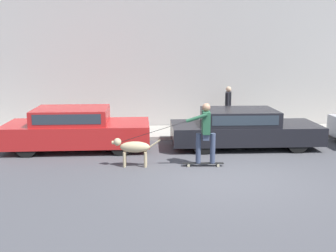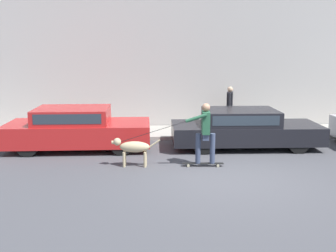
{
  "view_description": "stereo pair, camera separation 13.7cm",
  "coord_description": "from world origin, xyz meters",
  "px_view_note": "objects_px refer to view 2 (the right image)",
  "views": [
    {
      "loc": [
        -1.89,
        -8.77,
        2.98
      ],
      "look_at": [
        -1.33,
        1.51,
        0.95
      ],
      "focal_mm": 42.0,
      "sensor_mm": 36.0,
      "label": 1
    },
    {
      "loc": [
        -1.76,
        -8.78,
        2.98
      ],
      "look_at": [
        -1.33,
        1.51,
        0.95
      ],
      "focal_mm": 42.0,
      "sensor_mm": 36.0,
      "label": 2
    }
  ],
  "objects_px": {
    "parked_car_1": "(244,129)",
    "skateboarder": "(205,131)",
    "pedestrian_with_bag": "(230,106)",
    "dog": "(133,147)",
    "parked_car_0": "(78,129)"
  },
  "relations": [
    {
      "from": "parked_car_0",
      "to": "skateboarder",
      "type": "xyz_separation_m",
      "value": [
        3.58,
        -1.94,
        0.32
      ]
    },
    {
      "from": "parked_car_0",
      "to": "skateboarder",
      "type": "distance_m",
      "value": 4.08
    },
    {
      "from": "skateboarder",
      "to": "pedestrian_with_bag",
      "type": "xyz_separation_m",
      "value": [
        1.47,
        4.25,
        0.02
      ]
    },
    {
      "from": "dog",
      "to": "skateboarder",
      "type": "height_order",
      "value": "skateboarder"
    },
    {
      "from": "pedestrian_with_bag",
      "to": "parked_car_1",
      "type": "bearing_deg",
      "value": -75.48
    },
    {
      "from": "pedestrian_with_bag",
      "to": "skateboarder",
      "type": "bearing_deg",
      "value": -94.45
    },
    {
      "from": "parked_car_1",
      "to": "dog",
      "type": "bearing_deg",
      "value": -150.24
    },
    {
      "from": "parked_car_0",
      "to": "dog",
      "type": "height_order",
      "value": "parked_car_0"
    },
    {
      "from": "dog",
      "to": "pedestrian_with_bag",
      "type": "xyz_separation_m",
      "value": [
        3.31,
        4.17,
        0.46
      ]
    },
    {
      "from": "parked_car_1",
      "to": "pedestrian_with_bag",
      "type": "distance_m",
      "value": 2.34
    },
    {
      "from": "skateboarder",
      "to": "pedestrian_with_bag",
      "type": "height_order",
      "value": "pedestrian_with_bag"
    },
    {
      "from": "parked_car_1",
      "to": "skateboarder",
      "type": "height_order",
      "value": "skateboarder"
    },
    {
      "from": "parked_car_0",
      "to": "dog",
      "type": "bearing_deg",
      "value": -47.7
    },
    {
      "from": "parked_car_0",
      "to": "pedestrian_with_bag",
      "type": "bearing_deg",
      "value": 23.8
    },
    {
      "from": "dog",
      "to": "skateboarder",
      "type": "bearing_deg",
      "value": -178.17
    }
  ]
}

